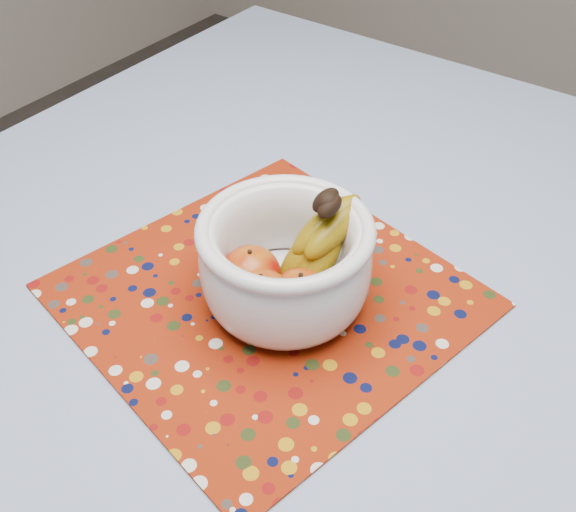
# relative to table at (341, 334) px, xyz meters

# --- Properties ---
(table) EXTENTS (1.20, 1.20, 0.75)m
(table) POSITION_rel_table_xyz_m (0.00, 0.00, 0.00)
(table) COLOR brown
(table) RESTS_ON ground
(tablecloth) EXTENTS (1.32, 1.32, 0.01)m
(tablecloth) POSITION_rel_table_xyz_m (0.00, 0.00, 0.08)
(tablecloth) COLOR slate
(tablecloth) RESTS_ON table
(placemat) EXTENTS (0.51, 0.51, 0.00)m
(placemat) POSITION_rel_table_xyz_m (-0.07, -0.07, 0.09)
(placemat) COLOR maroon
(placemat) RESTS_ON tablecloth
(fruit_bowl) EXTENTS (0.20, 0.21, 0.15)m
(fruit_bowl) POSITION_rel_table_xyz_m (-0.04, -0.06, 0.16)
(fruit_bowl) COLOR silver
(fruit_bowl) RESTS_ON placemat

